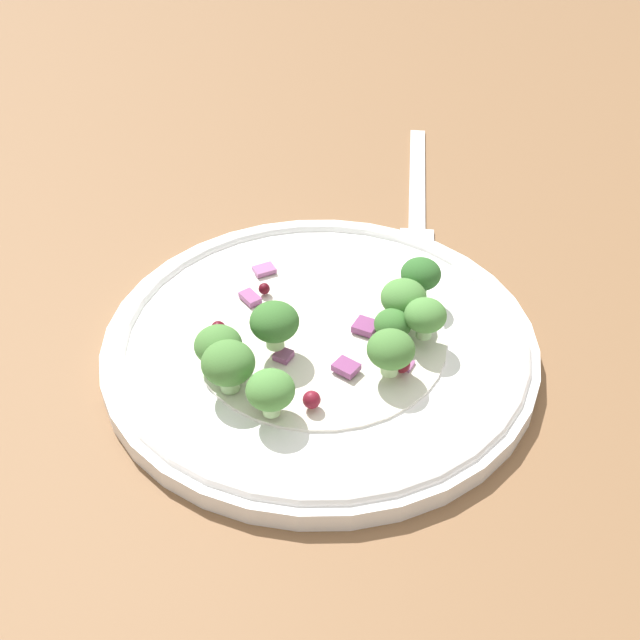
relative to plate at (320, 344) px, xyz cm
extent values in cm
cube|color=brown|center=(1.07, 1.18, -1.86)|extent=(180.00, 180.00, 2.00)
cylinder|color=white|center=(0.00, 0.00, -0.26)|extent=(25.75, 25.75, 1.20)
torus|color=white|center=(0.00, 0.00, 0.34)|extent=(24.69, 24.69, 1.00)
cylinder|color=white|center=(0.00, 0.00, 0.44)|extent=(14.93, 14.93, 0.20)
cylinder|color=#ADD18E|center=(2.15, 4.64, 1.35)|extent=(1.00, 1.00, 1.00)
ellipsoid|color=#477A38|center=(2.15, 4.64, 2.55)|extent=(2.67, 2.67, 2.00)
cylinder|color=#ADD18E|center=(2.09, -2.06, 1.66)|extent=(1.05, 1.05, 1.05)
ellipsoid|color=#386B2D|center=(2.09, -2.06, 2.93)|extent=(2.80, 2.80, 2.10)
cylinder|color=#9EC684|center=(5.54, -3.55, 1.15)|extent=(1.10, 1.10, 1.10)
ellipsoid|color=#477A38|center=(5.54, -3.55, 2.47)|extent=(2.94, 2.94, 2.20)
cylinder|color=#ADD18E|center=(6.78, -0.75, 1.21)|extent=(0.98, 0.98, 0.98)
ellipsoid|color=#4C843D|center=(6.78, -0.75, 2.38)|extent=(2.60, 2.60, 1.95)
cylinder|color=#ADD18E|center=(-2.74, 4.35, 1.13)|extent=(1.02, 1.02, 1.02)
ellipsoid|color=#4C843D|center=(-2.74, 4.35, 2.36)|extent=(2.73, 2.73, 2.05)
cylinder|color=#8EB77A|center=(-4.98, 4.94, 1.50)|extent=(0.92, 0.92, 0.92)
ellipsoid|color=#2D6028|center=(-4.98, 4.94, 2.61)|extent=(2.46, 2.46, 1.84)
cylinder|color=#8EB77A|center=(-0.81, 4.14, 0.84)|extent=(0.82, 0.82, 0.82)
ellipsoid|color=#386B2D|center=(-0.81, 4.14, 1.82)|extent=(2.18, 2.18, 1.63)
cylinder|color=#8EB77A|center=(-1.09, 5.93, 1.58)|extent=(0.91, 0.91, 0.91)
ellipsoid|color=#4C843D|center=(-1.09, 5.93, 2.68)|extent=(2.43, 2.43, 1.82)
cylinder|color=#9EC684|center=(3.94, -4.77, 0.88)|extent=(1.01, 1.01, 1.01)
ellipsoid|color=#477A38|center=(3.94, -4.77, 2.10)|extent=(2.70, 2.70, 2.03)
sphere|color=maroon|center=(5.76, 0.89, 1.20)|extent=(0.99, 0.99, 0.99)
sphere|color=#4C0A14|center=(1.66, -5.72, 1.22)|extent=(0.90, 0.90, 0.90)
sphere|color=#4C0A14|center=(-2.91, -4.44, 1.03)|extent=(0.72, 0.72, 0.72)
sphere|color=maroon|center=(1.74, 5.25, 1.18)|extent=(0.93, 0.93, 0.93)
sphere|color=maroon|center=(6.20, -1.25, 1.08)|extent=(0.86, 0.86, 0.86)
cube|color=#934C84|center=(-2.06, -5.08, 0.82)|extent=(1.53, 1.63, 0.38)
cube|color=#934C84|center=(2.38, -1.50, 0.77)|extent=(1.13, 1.10, 0.38)
cube|color=#A35B93|center=(0.65, 5.28, 0.55)|extent=(1.06, 1.16, 0.37)
cube|color=#843D75|center=(2.50, 2.24, 0.92)|extent=(1.50, 1.65, 0.41)
cube|color=#A35B93|center=(-5.10, -5.19, 0.79)|extent=(1.64, 1.67, 0.31)
cube|color=#843D75|center=(-1.30, 2.44, 0.85)|extent=(1.49, 1.54, 0.44)
cube|color=silver|center=(-21.90, 1.70, -0.61)|extent=(14.96, 3.96, 0.50)
cube|color=silver|center=(-12.76, 3.42, -0.61)|extent=(3.98, 3.03, 0.50)
camera|label=1|loc=(36.75, 10.47, 33.79)|focal=48.23mm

